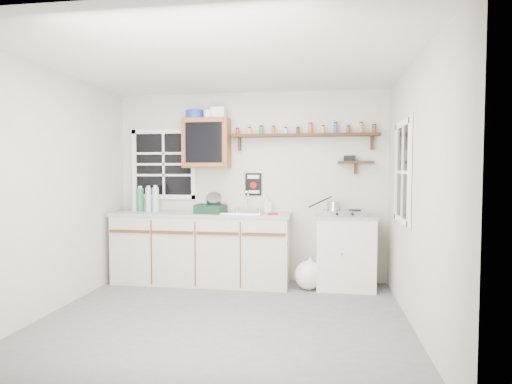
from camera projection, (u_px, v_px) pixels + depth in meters
room at (223, 193)px, 4.16m from camera, size 3.64×3.24×2.54m
main_cabinet at (202, 248)px, 5.57m from camera, size 2.31×0.63×0.92m
right_cabinet at (345, 252)px, 5.32m from camera, size 0.73×0.57×0.91m
sink at (242, 212)px, 5.47m from camera, size 0.52×0.44×0.29m
upper_cabinet at (207, 143)px, 5.63m from camera, size 0.60×0.32×0.65m
upper_cabinet_clutter at (204, 114)px, 5.62m from camera, size 0.53×0.24×0.14m
spice_shelf at (305, 135)px, 5.51m from camera, size 1.91×0.18×0.35m
secondary_shelf at (354, 162)px, 5.44m from camera, size 0.45×0.16×0.24m
warning_sign at (253, 184)px, 5.71m from camera, size 0.22×0.02×0.30m
window_back at (164, 164)px, 5.88m from camera, size 0.93×0.03×0.98m
window_right at (403, 172)px, 4.42m from camera, size 0.03×0.78×1.08m
water_bottles at (145, 199)px, 5.70m from camera, size 0.38×0.10×0.35m
dish_rack at (212, 206)px, 5.45m from camera, size 0.40×0.33×0.27m
soap_bottle at (267, 204)px, 5.56m from camera, size 0.13×0.13×0.21m
rag at (273, 214)px, 5.30m from camera, size 0.13×0.12×0.02m
hotplate at (344, 213)px, 5.28m from camera, size 0.52×0.28×0.07m
saucepan at (333, 206)px, 5.30m from camera, size 0.40×0.26×0.18m
trash_bag at (308, 275)px, 5.25m from camera, size 0.38×0.34×0.43m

